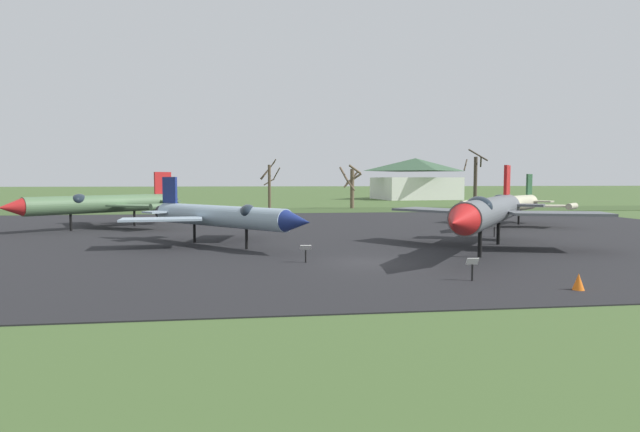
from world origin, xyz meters
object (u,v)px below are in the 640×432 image
at_px(info_placard_rear_center, 306,252).
at_px(info_placard_rear_left, 472,267).
at_px(traffic_cone, 578,282).
at_px(jet_fighter_rear_center, 222,216).
at_px(visitor_building, 415,179).
at_px(jet_fighter_front_left, 508,204).
at_px(jet_fighter_rear_left, 489,211).
at_px(jet_fighter_front_right, 102,204).
at_px(info_placard_front_left, 494,228).

distance_m(info_placard_rear_center, info_placard_rear_left, 8.56).
distance_m(info_placard_rear_left, traffic_cone, 4.00).
height_order(jet_fighter_rear_center, visitor_building, visitor_building).
xyz_separation_m(jet_fighter_front_left, info_placard_rear_center, (-19.89, -17.68, -1.48)).
height_order(jet_fighter_front_left, info_placard_rear_left, jet_fighter_front_left).
relative_size(info_placard_rear_center, visitor_building, 0.05).
relative_size(jet_fighter_rear_left, traffic_cone, 22.64).
relative_size(jet_fighter_front_right, info_placard_rear_center, 13.70).
bearing_deg(jet_fighter_rear_left, jet_fighter_front_right, 145.77).
relative_size(jet_fighter_front_left, info_placard_front_left, 10.84).
relative_size(visitor_building, traffic_cone, 26.54).
height_order(jet_fighter_front_right, info_placard_rear_center, jet_fighter_front_right).
xyz_separation_m(jet_fighter_front_left, visitor_building, (12.74, 66.48, 2.28)).
bearing_deg(jet_fighter_front_right, jet_fighter_front_left, -5.07).
height_order(jet_fighter_front_right, info_placard_rear_left, jet_fighter_front_right).
xyz_separation_m(jet_fighter_front_left, jet_fighter_rear_left, (-8.82, -14.93, 0.32)).
relative_size(jet_fighter_rear_left, info_placard_rear_left, 15.35).
bearing_deg(jet_fighter_front_right, info_placard_rear_center, -53.35).
distance_m(jet_fighter_rear_center, traffic_cone, 20.89).
relative_size(jet_fighter_front_left, info_placard_rear_left, 12.18).
distance_m(info_placard_rear_center, jet_fighter_rear_left, 11.55).
xyz_separation_m(info_placard_rear_center, info_placard_rear_left, (6.41, -5.68, 0.01)).
xyz_separation_m(info_placard_front_left, visitor_building, (17.58, 73.94, 3.65)).
height_order(jet_fighter_front_left, visitor_building, visitor_building).
xyz_separation_m(jet_fighter_rear_center, jet_fighter_rear_left, (15.63, -4.51, 0.44)).
distance_m(jet_fighter_front_right, jet_fighter_rear_center, 17.42).
relative_size(jet_fighter_rear_center, visitor_building, 0.65).
bearing_deg(info_placard_rear_center, info_placard_front_left, 34.14).
relative_size(jet_fighter_front_right, info_placard_rear_left, 12.86).
xyz_separation_m(info_placard_front_left, jet_fighter_rear_center, (-19.62, -2.96, 1.25)).
bearing_deg(jet_fighter_front_left, traffic_cone, -111.73).
bearing_deg(jet_fighter_front_left, jet_fighter_rear_center, -156.91).
distance_m(jet_fighter_rear_center, visitor_building, 85.46).
xyz_separation_m(info_placard_rear_center, traffic_cone, (9.68, -7.95, -0.27)).
bearing_deg(jet_fighter_rear_center, traffic_cone, -46.88).
bearing_deg(jet_fighter_front_left, info_placard_rear_left, -120.01).
distance_m(jet_fighter_front_left, visitor_building, 67.73).
bearing_deg(info_placard_rear_center, jet_fighter_front_left, 41.62).
height_order(info_placard_front_left, info_placard_rear_left, info_placard_front_left).
distance_m(info_placard_front_left, info_placard_rear_center, 18.20).
bearing_deg(jet_fighter_rear_center, info_placard_rear_left, -49.70).
relative_size(jet_fighter_front_left, info_placard_rear_center, 12.97).
relative_size(info_placard_front_left, jet_fighter_rear_center, 0.10).
distance_m(jet_fighter_front_right, info_placard_rear_left, 34.40).
relative_size(jet_fighter_rear_center, traffic_cone, 17.37).
bearing_deg(jet_fighter_rear_center, visitor_building, 64.19).
distance_m(jet_fighter_front_left, traffic_cone, 27.64).
bearing_deg(traffic_cone, info_placard_front_left, 73.50).
bearing_deg(jet_fighter_rear_left, visitor_building, 75.17).
distance_m(jet_fighter_front_right, visitor_building, 79.58).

